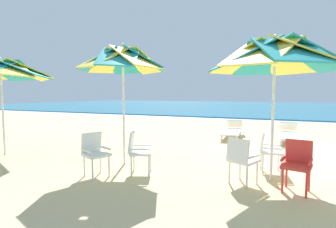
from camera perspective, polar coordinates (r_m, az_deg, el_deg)
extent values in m
plane|color=#D3B784|center=(7.60, 30.84, -8.56)|extent=(80.00, 80.00, 0.00)
cube|color=teal|center=(34.90, 24.54, 1.53)|extent=(80.00, 36.00, 0.10)
cube|color=white|center=(16.66, 26.43, -1.56)|extent=(80.00, 0.70, 0.01)
cylinder|color=silver|center=(5.05, 22.83, -2.20)|extent=(0.05, 0.05, 2.16)
cube|color=teal|center=(5.32, 29.34, 11.71)|extent=(1.38, 1.30, 0.59)
cube|color=#EFDB4C|center=(5.62, 25.62, 11.43)|extent=(1.31, 1.35, 0.59)
cube|color=teal|center=(5.62, 20.86, 11.58)|extent=(1.30, 1.38, 0.59)
cube|color=#EFDB4C|center=(5.32, 17.18, 12.09)|extent=(1.35, 1.31, 0.59)
cube|color=teal|center=(4.87, 16.64, 12.82)|extent=(1.38, 1.30, 0.59)
cube|color=#EFDB4C|center=(4.53, 20.37, 13.38)|extent=(1.31, 1.35, 0.59)
cube|color=teal|center=(4.53, 26.32, 13.19)|extent=(1.30, 1.38, 0.59)
cube|color=#EFDB4C|center=(4.87, 29.97, 12.40)|extent=(1.35, 1.31, 0.59)
sphere|color=silver|center=(5.13, 23.41, 16.06)|extent=(0.08, 0.08, 0.08)
cube|color=white|center=(4.80, 16.90, -10.13)|extent=(0.58, 0.58, 0.05)
cube|color=white|center=(4.58, 15.67, -7.91)|extent=(0.42, 0.26, 0.40)
cube|color=white|center=(4.88, 14.89, -8.53)|extent=(0.20, 0.38, 0.03)
cube|color=white|center=(4.68, 19.06, -9.18)|extent=(0.20, 0.38, 0.03)
cylinder|color=white|center=(5.10, 16.14, -11.97)|extent=(0.04, 0.04, 0.41)
cylinder|color=white|center=(4.93, 19.71, -12.62)|extent=(0.04, 0.04, 0.41)
cylinder|color=white|center=(4.81, 13.89, -12.91)|extent=(0.04, 0.04, 0.41)
cylinder|color=white|center=(4.64, 17.61, -13.68)|extent=(0.04, 0.04, 0.41)
cube|color=white|center=(5.70, 22.54, -7.97)|extent=(0.50, 0.50, 0.05)
cube|color=white|center=(5.63, 20.59, -5.73)|extent=(0.15, 0.43, 0.40)
cube|color=white|center=(5.87, 22.31, -6.51)|extent=(0.40, 0.09, 0.03)
cube|color=white|center=(5.48, 22.86, -7.30)|extent=(0.40, 0.09, 0.03)
cylinder|color=white|center=(5.94, 23.95, -9.80)|extent=(0.04, 0.04, 0.41)
cylinder|color=white|center=(5.61, 24.53, -10.68)|extent=(0.04, 0.04, 0.41)
cylinder|color=white|center=(5.90, 20.52, -9.81)|extent=(0.04, 0.04, 0.41)
cylinder|color=white|center=(5.56, 20.88, -10.70)|extent=(0.04, 0.04, 0.41)
cube|color=red|center=(4.75, 27.34, -10.63)|extent=(0.53, 0.53, 0.05)
cube|color=red|center=(4.89, 27.77, -7.50)|extent=(0.43, 0.18, 0.40)
cube|color=red|center=(4.70, 29.84, -9.49)|extent=(0.13, 0.40, 0.03)
cube|color=red|center=(4.75, 24.97, -9.16)|extent=(0.13, 0.40, 0.03)
cylinder|color=red|center=(4.62, 29.14, -14.10)|extent=(0.04, 0.04, 0.41)
cylinder|color=red|center=(4.67, 24.72, -13.75)|extent=(0.04, 0.04, 0.41)
cylinder|color=red|center=(4.96, 29.60, -12.86)|extent=(0.04, 0.04, 0.41)
cylinder|color=red|center=(5.00, 25.49, -12.56)|extent=(0.04, 0.04, 0.41)
cylinder|color=silver|center=(5.85, -10.11, -0.54)|extent=(0.05, 0.05, 2.26)
cube|color=teal|center=(5.81, -5.39, 12.33)|extent=(1.13, 1.06, 0.53)
cube|color=#EFDB4C|center=(6.17, -6.43, 11.87)|extent=(1.07, 1.10, 0.53)
cube|color=teal|center=(6.36, -9.46, 11.61)|extent=(1.06, 1.13, 0.53)
cube|color=#EFDB4C|center=(6.29, -12.89, 11.64)|extent=(1.10, 1.07, 0.53)
cube|color=teal|center=(5.99, -15.04, 11.97)|extent=(1.13, 1.06, 0.53)
cube|color=#EFDB4C|center=(5.62, -14.54, 12.48)|extent=(1.07, 1.10, 0.53)
cube|color=teal|center=(5.40, -11.27, 12.86)|extent=(1.06, 1.13, 0.53)
cube|color=#EFDB4C|center=(5.49, -7.30, 12.78)|extent=(1.10, 1.07, 0.53)
sphere|color=silver|center=(5.93, -10.34, 15.18)|extent=(0.08, 0.08, 0.08)
cube|color=white|center=(5.21, -16.08, -8.96)|extent=(0.58, 0.58, 0.05)
cube|color=white|center=(5.34, -17.12, -6.19)|extent=(0.26, 0.42, 0.40)
cube|color=white|center=(5.28, -14.16, -7.52)|extent=(0.38, 0.20, 0.03)
cube|color=white|center=(5.10, -18.12, -8.03)|extent=(0.38, 0.20, 0.03)
cylinder|color=white|center=(5.20, -13.35, -11.58)|extent=(0.04, 0.04, 0.41)
cylinder|color=white|center=(5.04, -16.90, -12.18)|extent=(0.04, 0.04, 0.41)
cylinder|color=white|center=(5.50, -15.22, -10.73)|extent=(0.04, 0.04, 0.41)
cylinder|color=white|center=(5.35, -18.61, -11.25)|extent=(0.04, 0.04, 0.41)
cube|color=white|center=(5.22, -6.20, -8.79)|extent=(0.57, 0.57, 0.05)
cube|color=white|center=(5.20, -8.42, -6.32)|extent=(0.25, 0.42, 0.40)
cube|color=white|center=(5.39, -5.96, -7.16)|extent=(0.38, 0.19, 0.03)
cube|color=white|center=(5.00, -6.48, -8.08)|extent=(0.38, 0.19, 0.03)
cylinder|color=white|center=(5.43, -4.08, -10.78)|extent=(0.04, 0.04, 0.41)
cylinder|color=white|center=(5.09, -4.40, -11.82)|extent=(0.04, 0.04, 0.41)
cylinder|color=white|center=(5.47, -7.82, -10.69)|extent=(0.04, 0.04, 0.41)
cylinder|color=white|center=(5.13, -8.40, -11.72)|extent=(0.04, 0.04, 0.41)
cylinder|color=silver|center=(8.01, -33.60, -0.20)|extent=(0.05, 0.05, 2.17)
cube|color=teal|center=(7.69, -30.18, 8.87)|extent=(1.46, 1.34, 0.53)
cube|color=#EFDB4C|center=(8.16, -29.73, 8.61)|extent=(1.35, 1.42, 0.53)
cube|color=teal|center=(8.53, -31.66, 8.33)|extent=(1.34, 1.46, 0.53)
cube|color=#EFDB4C|center=(7.42, -33.09, 8.93)|extent=(1.42, 1.35, 0.53)
sphere|color=silver|center=(8.04, -34.08, 10.46)|extent=(0.08, 0.08, 0.08)
cube|color=white|center=(9.35, 25.96, -4.47)|extent=(0.66, 1.71, 0.06)
cube|color=white|center=(10.37, 25.76, -2.57)|extent=(0.61, 0.49, 0.36)
cube|color=white|center=(8.76, 27.79, -6.05)|extent=(0.06, 0.06, 0.22)
cube|color=white|center=(8.73, 24.42, -5.96)|extent=(0.06, 0.06, 0.22)
cube|color=white|center=(10.01, 27.25, -4.75)|extent=(0.06, 0.06, 0.22)
cube|color=white|center=(9.99, 24.31, -4.67)|extent=(0.06, 0.06, 0.22)
cube|color=white|center=(9.55, 14.31, -3.97)|extent=(0.68, 1.72, 0.06)
cube|color=white|center=(10.56, 15.04, -2.15)|extent=(0.62, 0.49, 0.36)
cube|color=white|center=(8.91, 15.43, -5.50)|extent=(0.06, 0.06, 0.22)
cube|color=white|center=(8.98, 12.16, -5.37)|extent=(0.06, 0.06, 0.22)
cube|color=white|center=(10.17, 16.18, -4.29)|extent=(0.06, 0.06, 0.22)
cube|color=white|center=(10.22, 13.31, -4.18)|extent=(0.06, 0.06, 0.22)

